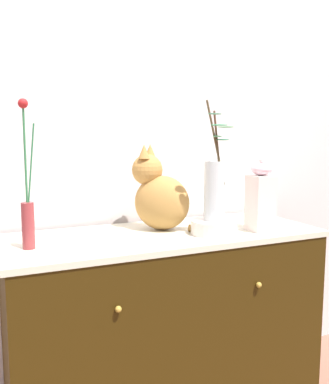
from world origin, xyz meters
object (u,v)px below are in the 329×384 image
sideboard (165,327)px  cat_sitting (159,196)px  jar_lidded_porcelain (261,198)px  bowl_porcelain (214,227)px  vase_glass_clear (215,188)px  vase_slim_green (28,209)px  candle_pillar (261,216)px

sideboard → cat_sitting: (0.01, 0.07, 0.59)m
cat_sitting → jar_lidded_porcelain: bearing=-27.2°
sideboard → jar_lidded_porcelain: (0.41, -0.13, 0.58)m
bowl_porcelain → vase_glass_clear: vase_glass_clear is taller
sideboard → cat_sitting: bearing=84.7°
vase_slim_green → sideboard: bearing=3.4°
cat_sitting → vase_slim_green: bearing=-169.6°
bowl_porcelain → jar_lidded_porcelain: bearing=-6.8°
vase_slim_green → bowl_porcelain: (0.76, -0.07, -0.12)m
cat_sitting → bowl_porcelain: size_ratio=1.92×
vase_glass_clear → vase_slim_green: bearing=174.3°
bowl_porcelain → vase_glass_clear: size_ratio=0.39×
cat_sitting → jar_lidded_porcelain: size_ratio=1.17×
jar_lidded_porcelain → candle_pillar: jar_lidded_porcelain is taller
vase_slim_green → vase_glass_clear: (0.76, -0.08, 0.05)m
vase_slim_green → vase_glass_clear: vase_glass_clear is taller
jar_lidded_porcelain → candle_pillar: 0.18m
bowl_porcelain → jar_lidded_porcelain: 0.25m
vase_slim_green → jar_lidded_porcelain: size_ratio=1.70×
cat_sitting → vase_glass_clear: 0.26m
vase_glass_clear → sideboard: bearing=149.3°
vase_slim_green → candle_pillar: (1.07, 0.01, -0.11)m
vase_slim_green → jar_lidded_porcelain: bearing=-5.8°
sideboard → bowl_porcelain: bowl_porcelain is taller
jar_lidded_porcelain → candle_pillar: size_ratio=3.44×
cat_sitting → candle_pillar: 0.51m
sideboard → candle_pillar: bearing=-2.7°
vase_slim_green → candle_pillar: 1.07m
bowl_porcelain → candle_pillar: size_ratio=2.11×
vase_slim_green → vase_glass_clear: size_ratio=1.09×
vase_glass_clear → candle_pillar: 0.36m
vase_slim_green → candle_pillar: bearing=0.6°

